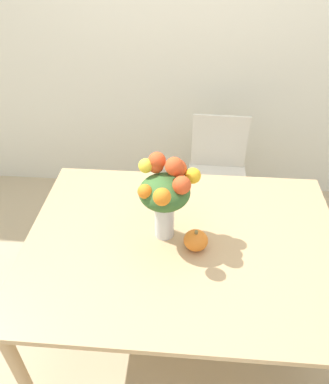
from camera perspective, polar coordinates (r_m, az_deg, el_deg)
name	(u,v)px	position (r m, az deg, el deg)	size (l,w,h in m)	color
ground_plane	(179,325)	(2.44, 2.29, -19.55)	(12.00, 12.00, 0.00)	tan
wall_back	(194,27)	(2.84, 4.58, 23.74)	(8.00, 0.06, 2.70)	silver
dining_table	(183,252)	(1.91, 2.78, -9.08)	(1.56, 1.15, 0.73)	tan
flower_vase	(166,192)	(1.72, 0.17, -0.06)	(0.29, 0.29, 0.44)	silver
pumpkin	(196,240)	(1.81, 4.79, -7.33)	(0.12, 0.12, 0.11)	orange
dining_chair_near_window	(217,175)	(2.76, 8.01, 2.55)	(0.43, 0.43, 0.88)	silver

